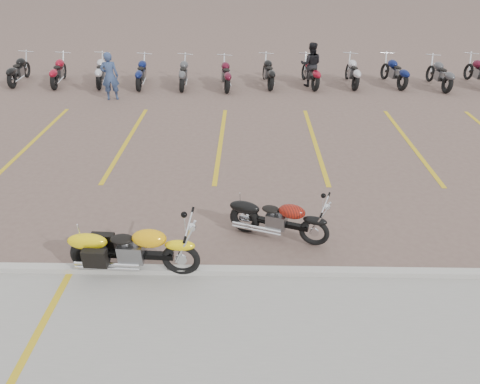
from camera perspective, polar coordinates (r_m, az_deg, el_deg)
The scene contains 8 objects.
ground at distance 9.96m, azimuth -3.64°, elevation -2.68°, with size 100.00×100.00×0.00m, color brown.
curb at distance 8.28m, azimuth -4.71°, elevation -9.54°, with size 60.00×0.18×0.12m, color #ADAAA3.
parking_stripes at distance 13.52m, azimuth -2.36°, elevation 6.19°, with size 38.00×5.50×0.01m, color gold, non-canonical shape.
yellow_cruiser at distance 8.25m, azimuth -13.07°, elevation -7.01°, with size 2.27×0.36×0.93m.
flame_cruiser at distance 9.00m, azimuth 4.46°, elevation -3.41°, with size 1.91×0.77×0.82m.
person_a at distance 17.63m, azimuth -15.60°, elevation 13.45°, with size 0.61×0.40×1.68m, color navy.
person_b at distance 18.91m, azimuth 8.64°, elevation 15.12°, with size 0.81×0.63×1.67m, color black.
bg_bike_row at distance 18.78m, azimuth 3.35°, elevation 14.40°, with size 20.62×2.05×1.10m.
Camera 1 is at (0.80, -8.47, 5.18)m, focal length 35.00 mm.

